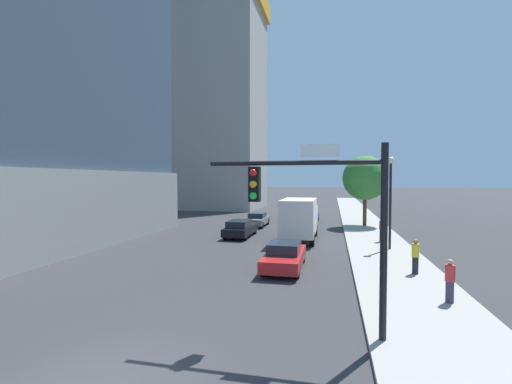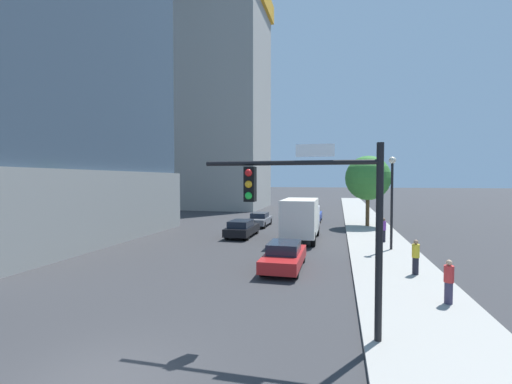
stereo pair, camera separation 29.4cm
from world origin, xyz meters
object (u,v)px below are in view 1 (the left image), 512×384
(street_tree, at_px, (365,178))
(car_black, at_px, (240,228))
(car_red, at_px, (284,256))
(pedestrian_yellow_shirt, at_px, (415,256))
(pedestrian_red_shirt, at_px, (450,281))
(car_blue, at_px, (310,215))
(traffic_light_pole, at_px, (321,204))
(car_gray, at_px, (257,219))
(street_lamp, at_px, (390,189))
(pedestrian_purple_shirt, at_px, (382,229))
(construction_building, at_px, (212,92))
(box_truck, at_px, (300,217))

(street_tree, bearing_deg, car_black, -141.60)
(car_red, xyz_separation_m, pedestrian_yellow_shirt, (6.31, -0.13, 0.31))
(pedestrian_yellow_shirt, bearing_deg, pedestrian_red_shirt, -85.08)
(car_blue, xyz_separation_m, car_red, (-0.00, -20.96, -0.03))
(car_blue, bearing_deg, traffic_light_pole, -85.80)
(car_gray, xyz_separation_m, pedestrian_yellow_shirt, (11.17, -15.74, 0.31))
(street_lamp, height_order, street_tree, street_tree)
(car_red, xyz_separation_m, pedestrian_purple_shirt, (5.91, 8.51, 0.35))
(street_lamp, xyz_separation_m, pedestrian_purple_shirt, (-0.15, 2.64, -3.00))
(construction_building, height_order, car_red, construction_building)
(construction_building, relative_size, street_lamp, 7.49)
(construction_building, xyz_separation_m, car_gray, (12.11, -20.76, -18.26))
(pedestrian_yellow_shirt, bearing_deg, street_lamp, 92.34)
(car_black, bearing_deg, street_lamp, -16.62)
(construction_building, xyz_separation_m, car_blue, (16.97, -15.40, -18.23))
(car_red, xyz_separation_m, box_truck, (0.00, 8.40, 1.09))
(car_blue, height_order, pedestrian_yellow_shirt, pedestrian_yellow_shirt)
(construction_building, bearing_deg, car_blue, -42.22)
(street_lamp, xyz_separation_m, car_blue, (-6.07, 15.09, -3.32))
(street_lamp, height_order, car_blue, street_lamp)
(car_gray, height_order, box_truck, box_truck)
(traffic_light_pole, xyz_separation_m, street_tree, (3.39, 24.97, 0.83))
(street_tree, relative_size, pedestrian_red_shirt, 4.25)
(car_red, bearing_deg, pedestrian_purple_shirt, 55.20)
(traffic_light_pole, bearing_deg, car_black, 112.55)
(street_tree, height_order, pedestrian_red_shirt, street_tree)
(street_tree, bearing_deg, pedestrian_yellow_shirt, -87.33)
(car_gray, xyz_separation_m, box_truck, (4.86, -7.20, 1.10))
(street_lamp, height_order, car_black, street_lamp)
(construction_building, relative_size, car_gray, 10.12)
(traffic_light_pole, bearing_deg, car_blue, 94.20)
(pedestrian_yellow_shirt, distance_m, pedestrian_purple_shirt, 8.64)
(car_gray, xyz_separation_m, pedestrian_red_shirt, (11.50, -19.60, 0.28))
(car_gray, relative_size, pedestrian_purple_shirt, 2.54)
(car_red, bearing_deg, pedestrian_yellow_shirt, -1.18)
(traffic_light_pole, distance_m, car_black, 18.44)
(pedestrian_yellow_shirt, bearing_deg, box_truck, 126.49)
(street_lamp, bearing_deg, construction_building, 127.07)
(street_lamp, relative_size, pedestrian_red_shirt, 3.72)
(pedestrian_red_shirt, xyz_separation_m, pedestrian_purple_shirt, (-0.73, 12.50, 0.08))
(street_tree, xyz_separation_m, car_black, (-10.36, -8.21, -4.09))
(car_red, bearing_deg, pedestrian_red_shirt, -31.04)
(street_lamp, xyz_separation_m, pedestrian_yellow_shirt, (0.24, -6.00, -3.05))
(car_red, height_order, pedestrian_red_shirt, pedestrian_red_shirt)
(traffic_light_pole, distance_m, box_truck, 16.32)
(construction_building, relative_size, pedestrian_red_shirt, 27.90)
(street_tree, relative_size, car_gray, 1.54)
(car_gray, bearing_deg, construction_building, 120.26)
(car_gray, distance_m, pedestrian_red_shirt, 22.73)
(traffic_light_pole, distance_m, street_tree, 25.22)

